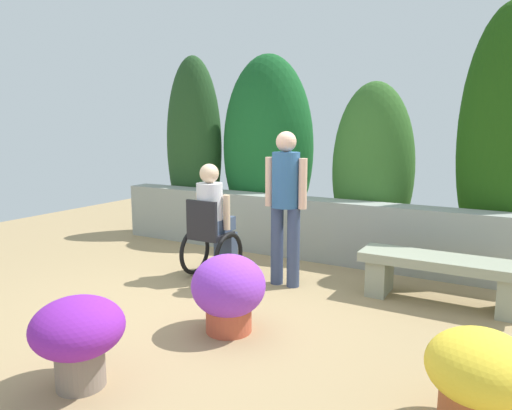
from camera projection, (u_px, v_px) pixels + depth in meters
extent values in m
plane|color=#9F855B|center=(213.00, 302.00, 4.72)|extent=(11.41, 11.41, 0.00)
cube|color=gray|center=(297.00, 227.00, 6.36)|extent=(5.70, 0.37, 0.80)
ellipsoid|color=#22451F|center=(194.00, 146.00, 7.69)|extent=(0.98, 0.69, 2.86)
ellipsoid|color=#165723|center=(267.00, 149.00, 7.19)|extent=(1.46, 1.02, 2.81)
ellipsoid|color=#336426|center=(372.00, 170.00, 6.35)|extent=(1.11, 0.78, 2.33)
ellipsoid|color=#1E490F|center=(505.00, 141.00, 5.52)|extent=(1.07, 0.75, 3.16)
cube|color=gray|center=(380.00, 275.00, 4.97)|extent=(0.20, 0.40, 0.38)
cube|color=gray|center=(509.00, 295.00, 4.38)|extent=(0.20, 0.40, 0.38)
cube|color=gray|center=(442.00, 262.00, 4.64)|extent=(1.57, 0.47, 0.10)
cube|color=black|center=(211.00, 235.00, 5.44)|extent=(0.40, 0.40, 0.06)
cube|color=black|center=(202.00, 218.00, 5.25)|extent=(0.40, 0.04, 0.40)
cube|color=black|center=(227.00, 262.00, 5.78)|extent=(0.28, 0.12, 0.03)
torus|color=black|center=(195.00, 251.00, 5.60)|extent=(0.05, 0.56, 0.56)
torus|color=black|center=(229.00, 256.00, 5.36)|extent=(0.05, 0.56, 0.56)
cylinder|color=black|center=(214.00, 266.00, 5.80)|extent=(0.03, 0.10, 0.10)
cylinder|color=black|center=(233.00, 269.00, 5.66)|extent=(0.03, 0.10, 0.10)
cube|color=#3E4D67|center=(216.00, 224.00, 5.51)|extent=(0.30, 0.40, 0.16)
cube|color=#3E4D67|center=(226.00, 249.00, 5.74)|extent=(0.26, 0.14, 0.43)
cylinder|color=silver|center=(210.00, 205.00, 5.37)|extent=(0.30, 0.30, 0.50)
cylinder|color=beige|center=(200.00, 210.00, 5.52)|extent=(0.08, 0.08, 0.40)
cylinder|color=beige|center=(227.00, 212.00, 5.34)|extent=(0.08, 0.08, 0.40)
sphere|color=beige|center=(209.00, 173.00, 5.31)|extent=(0.22, 0.22, 0.22)
cylinder|color=#384566|center=(277.00, 245.00, 5.23)|extent=(0.14, 0.14, 0.88)
cylinder|color=#384566|center=(293.00, 248.00, 5.13)|extent=(0.14, 0.14, 0.88)
cylinder|color=#305D8E|center=(286.00, 180.00, 5.06)|extent=(0.30, 0.30, 0.60)
cylinder|color=beige|center=(269.00, 182.00, 5.16)|extent=(0.09, 0.09, 0.54)
cylinder|color=beige|center=(303.00, 184.00, 4.96)|extent=(0.09, 0.09, 0.54)
sphere|color=beige|center=(286.00, 142.00, 4.99)|extent=(0.22, 0.22, 0.22)
cylinder|color=gray|center=(80.00, 364.00, 3.18)|extent=(0.33, 0.33, 0.31)
ellipsoid|color=#294D14|center=(78.00, 335.00, 3.15)|extent=(0.36, 0.36, 0.14)
ellipsoid|color=purple|center=(78.00, 327.00, 3.14)|extent=(0.62, 0.62, 0.40)
cylinder|color=#A5522C|center=(477.00, 408.00, 2.72)|extent=(0.42, 0.42, 0.28)
ellipsoid|color=#0F470F|center=(479.00, 377.00, 2.69)|extent=(0.47, 0.47, 0.15)
ellipsoid|color=yellow|center=(480.00, 366.00, 2.68)|extent=(0.61, 0.61, 0.42)
cylinder|color=#B74E35|center=(229.00, 316.00, 4.05)|extent=(0.39, 0.39, 0.26)
ellipsoid|color=#2B551E|center=(229.00, 294.00, 4.01)|extent=(0.43, 0.43, 0.19)
ellipsoid|color=purple|center=(228.00, 285.00, 4.00)|extent=(0.64, 0.64, 0.53)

